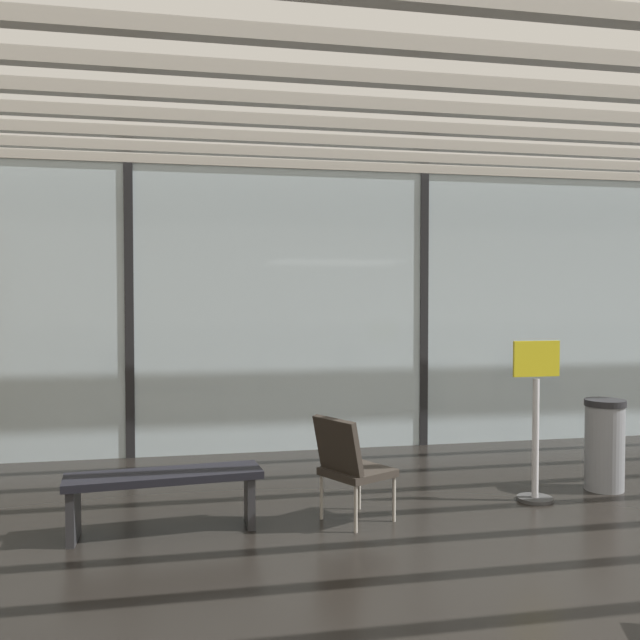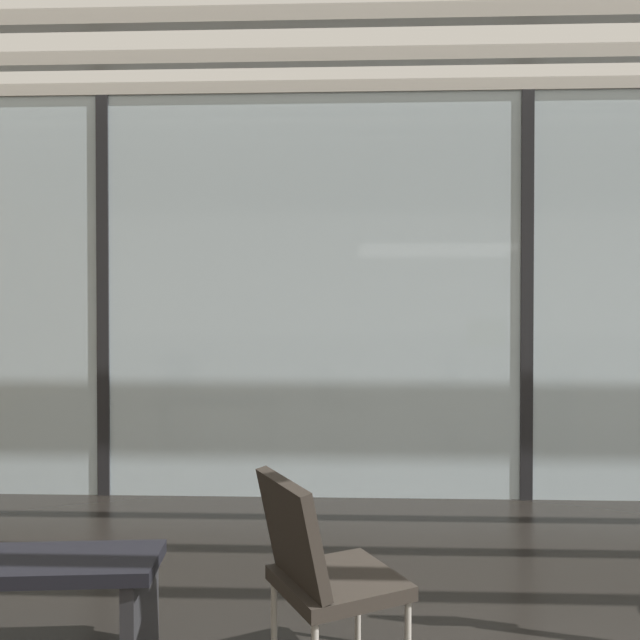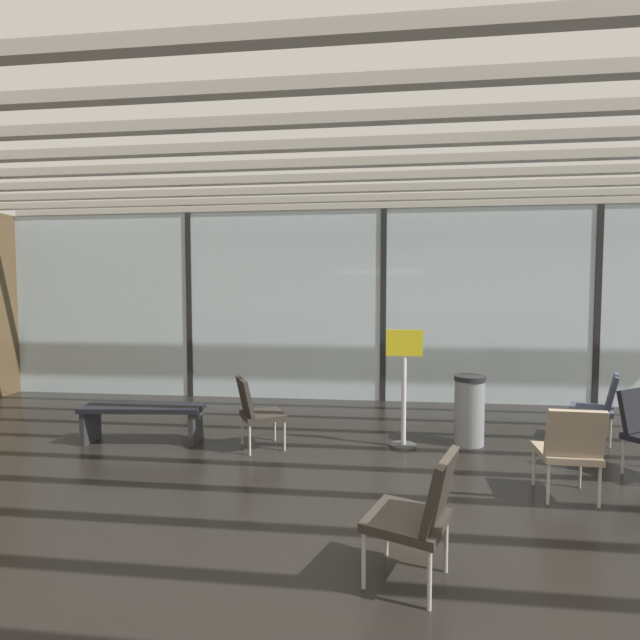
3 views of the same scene
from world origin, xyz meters
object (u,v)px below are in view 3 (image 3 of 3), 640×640
trash_bin (469,410)px  info_sign (404,392)px  lounge_chair_0 (569,447)px  lounge_chair_3 (256,408)px  lounge_chair_1 (420,509)px  parked_airplane (341,286)px  lounge_chair_4 (600,403)px  waiting_bench (143,414)px

trash_bin → info_sign: 0.88m
lounge_chair_0 → lounge_chair_3: bearing=-15.5°
lounge_chair_1 → info_sign: (0.08, 2.67, 0.18)m
parked_airplane → trash_bin: (2.04, -6.37, -1.66)m
lounge_chair_1 → lounge_chair_4: size_ratio=1.00×
info_sign → parked_airplane: bearing=100.5°
lounge_chair_0 → waiting_bench: size_ratio=0.57×
lounge_chair_1 → trash_bin: lounge_chair_1 is taller
lounge_chair_4 → info_sign: 2.53m
parked_airplane → lounge_chair_4: parked_airplane is taller
lounge_chair_4 → lounge_chair_0: bearing=-5.6°
lounge_chair_1 → waiting_bench: (-3.17, 2.47, -0.13)m
info_sign → trash_bin: bearing=13.2°
lounge_chair_4 → trash_bin: lounge_chair_4 is taller
lounge_chair_1 → lounge_chair_4: (2.56, 3.16, 0.00)m
lounge_chair_3 → waiting_bench: size_ratio=0.57×
lounge_chair_4 → waiting_bench: bearing=-57.2°
lounge_chair_0 → info_sign: info_sign is taller
lounge_chair_0 → waiting_bench: lounge_chair_0 is taller
waiting_bench → info_sign: 3.27m
lounge_chair_0 → info_sign: 1.91m
lounge_chair_3 → trash_bin: 2.64m
lounge_chair_3 → trash_bin: bearing=-108.1°
lounge_chair_0 → lounge_chair_1: bearing=45.7°
lounge_chair_4 → info_sign: info_sign is taller
trash_bin → lounge_chair_4: bearing=10.0°
lounge_chair_1 → lounge_chair_3: (-1.70, 2.41, 0.00)m
waiting_bench → trash_bin: (4.07, 0.39, 0.07)m
parked_airplane → info_sign: bearing=-79.5°
lounge_chair_0 → lounge_chair_3: same height
lounge_chair_4 → trash_bin: bearing=-54.0°
parked_airplane → lounge_chair_1: bearing=-83.0°
lounge_chair_3 → info_sign: info_sign is taller
trash_bin → waiting_bench: bearing=-174.5°
waiting_bench → lounge_chair_1: bearing=136.7°
lounge_chair_3 → lounge_chair_4: 4.33m
lounge_chair_4 → waiting_bench: size_ratio=0.57×
lounge_chair_0 → trash_bin: lounge_chair_0 is taller
parked_airplane → lounge_chair_1: size_ratio=14.10×
lounge_chair_0 → waiting_bench: 4.76m
lounge_chair_0 → lounge_chair_4: bearing=-118.9°
lounge_chair_0 → trash_bin: (-0.57, 1.49, -0.06)m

